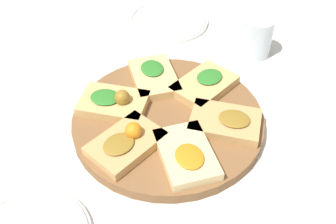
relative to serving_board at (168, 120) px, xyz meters
name	(u,v)px	position (x,y,z in m)	size (l,w,h in m)	color
ground_plane	(168,124)	(0.00, 0.00, -0.01)	(3.00, 3.00, 0.00)	silver
serving_board	(168,120)	(0.00, 0.00, 0.00)	(0.43, 0.43, 0.03)	brown
focaccia_slice_0	(114,102)	(0.04, 0.12, 0.03)	(0.14, 0.17, 0.05)	tan
focaccia_slice_1	(126,142)	(-0.09, 0.09, 0.03)	(0.18, 0.18, 0.05)	tan
focaccia_slice_2	(186,154)	(-0.13, -0.03, 0.02)	(0.17, 0.13, 0.03)	#E5C689
focaccia_slice_3	(226,122)	(-0.04, -0.12, 0.02)	(0.14, 0.17, 0.03)	tan
focaccia_slice_4	(205,84)	(0.09, -0.09, 0.02)	(0.17, 0.18, 0.03)	tan
focaccia_slice_5	(154,77)	(0.13, 0.03, 0.02)	(0.17, 0.13, 0.03)	#DBB775
plate_right	(168,20)	(0.44, -0.03, 0.00)	(0.25, 0.25, 0.02)	white
water_glass	(257,37)	(0.26, -0.26, 0.04)	(0.08, 0.08, 0.11)	silver
napkin_stack	(330,131)	(-0.05, -0.36, -0.01)	(0.13, 0.11, 0.01)	white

